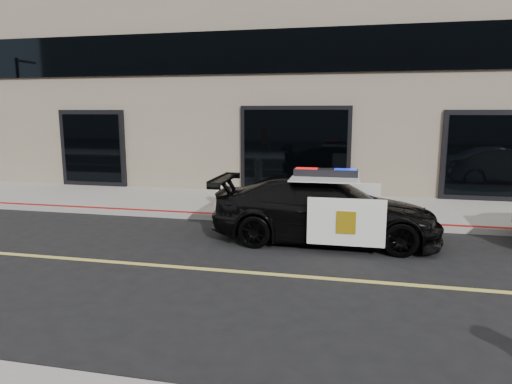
# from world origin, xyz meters

# --- Properties ---
(ground) EXTENTS (120.00, 120.00, 0.00)m
(ground) POSITION_xyz_m (0.00, 0.00, 0.00)
(ground) COLOR black
(ground) RESTS_ON ground
(sidewalk_n) EXTENTS (60.00, 3.50, 0.15)m
(sidewalk_n) POSITION_xyz_m (0.00, 5.25, 0.07)
(sidewalk_n) COLOR gray
(sidewalk_n) RESTS_ON ground
(building_n) EXTENTS (60.00, 7.00, 12.00)m
(building_n) POSITION_xyz_m (0.00, 10.50, 6.00)
(building_n) COLOR #756856
(building_n) RESTS_ON ground
(police_car) EXTENTS (2.19, 4.73, 1.54)m
(police_car) POSITION_xyz_m (0.28, 2.25, 0.69)
(police_car) COLOR black
(police_car) RESTS_ON ground
(fire_hydrant) EXTENTS (0.39, 0.54, 0.86)m
(fire_hydrant) POSITION_xyz_m (-2.66, 4.46, 0.55)
(fire_hydrant) COLOR white
(fire_hydrant) RESTS_ON sidewalk_n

